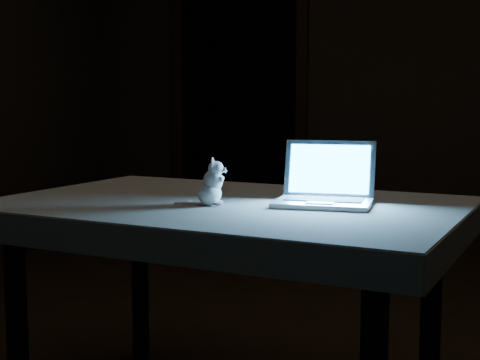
% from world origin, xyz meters
% --- Properties ---
extents(back_wall, '(4.50, 0.04, 2.60)m').
position_xyz_m(back_wall, '(0.00, 2.50, 1.30)').
color(back_wall, black).
rests_on(back_wall, ground).
extents(doorway, '(1.06, 0.36, 2.13)m').
position_xyz_m(doorway, '(-1.10, 2.50, 1.06)').
color(doorway, black).
rests_on(doorway, back_wall).
extents(table, '(1.43, 1.03, 0.71)m').
position_xyz_m(table, '(-0.14, -0.50, 0.35)').
color(table, black).
rests_on(table, floor).
extents(tablecloth, '(1.51, 1.09, 0.09)m').
position_xyz_m(tablecloth, '(-0.10, -0.52, 0.67)').
color(tablecloth, '#BCB3A0').
rests_on(tablecloth, table).
extents(laptop, '(0.29, 0.26, 0.19)m').
position_xyz_m(laptop, '(0.16, -0.49, 0.81)').
color(laptop, '#B8B8BD').
rests_on(laptop, tablecloth).
extents(plush_mouse, '(0.11, 0.11, 0.14)m').
position_xyz_m(plush_mouse, '(-0.16, -0.59, 0.79)').
color(plush_mouse, white).
rests_on(plush_mouse, tablecloth).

